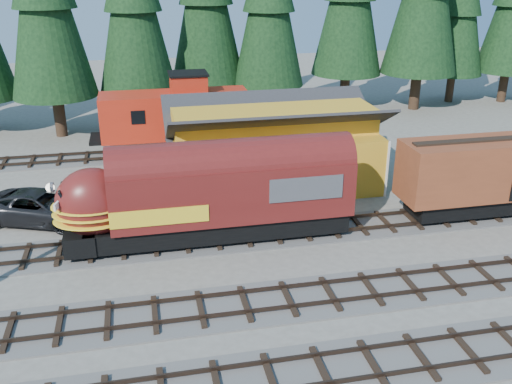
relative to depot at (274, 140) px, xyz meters
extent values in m
plane|color=#6B665B|center=(0.00, -10.50, -2.96)|extent=(120.00, 120.00, 0.00)
cube|color=#4C4947|center=(10.00, -6.50, -2.92)|extent=(68.00, 3.20, 0.08)
cube|color=#38281E|center=(10.00, -7.22, -2.71)|extent=(68.00, 0.08, 0.16)
cube|color=#38281E|center=(10.00, -5.78, -2.71)|extent=(68.00, 0.08, 0.16)
cube|color=#4C4947|center=(-10.00, 7.50, -2.92)|extent=(32.00, 3.20, 0.08)
cube|color=#38281E|center=(-10.00, 6.78, -2.71)|extent=(32.00, 0.08, 0.16)
cube|color=#38281E|center=(-10.00, 8.22, -2.71)|extent=(32.00, 0.08, 0.16)
cube|color=orange|center=(0.00, 0.00, -1.26)|extent=(12.00, 6.00, 3.40)
cube|color=gold|center=(0.00, 0.00, 1.16)|extent=(11.88, 3.30, 1.44)
cube|color=white|center=(-6.04, -1.00, -0.76)|extent=(0.06, 2.40, 0.60)
cone|color=black|center=(-7.57, 14.75, 7.03)|extent=(6.10, 6.10, 13.88)
cone|color=black|center=(3.24, 15.49, 6.73)|extent=(5.92, 5.92, 13.48)
cone|color=black|center=(21.87, 17.95, 5.80)|extent=(5.35, 5.35, 12.19)
cube|color=black|center=(-4.37, -6.50, -2.14)|extent=(12.76, 2.28, 0.98)
cube|color=maroon|center=(-3.65, -6.50, -0.30)|extent=(11.64, 2.69, 2.69)
ellipsoid|color=maroon|center=(-10.19, -6.50, -0.39)|extent=(3.40, 2.63, 3.31)
cube|color=#38383A|center=(-0.34, -6.50, 0.01)|extent=(3.58, 2.75, 1.16)
sphere|color=white|center=(-11.96, -6.50, 0.50)|extent=(0.39, 0.39, 0.39)
cube|color=black|center=(11.63, -6.50, -2.19)|extent=(11.28, 2.15, 0.90)
cube|color=black|center=(-5.30, 7.50, -2.12)|extent=(9.17, 2.36, 1.02)
cube|color=red|center=(-5.30, 7.50, -0.08)|extent=(10.19, 2.96, 3.06)
cube|color=red|center=(-4.28, 7.50, 2.06)|extent=(2.45, 2.24, 1.22)
imported|color=black|center=(-13.21, -2.45, -2.11)|extent=(6.77, 4.89, 1.71)
camera|label=1|loc=(-7.80, -31.65, 10.14)|focal=40.00mm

